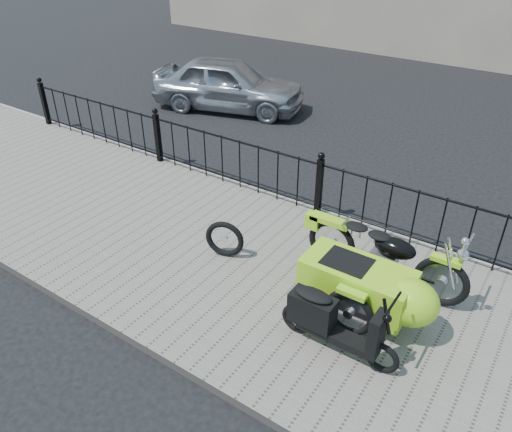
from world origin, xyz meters
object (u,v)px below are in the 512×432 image
Objects in this scene: sedan_car at (229,84)px; motorcycle_sidecar at (375,282)px; spare_tire at (225,239)px; scooter at (331,321)px.

motorcycle_sidecar is at bearing -146.62° from sedan_car.
scooter is at bearing -19.70° from spare_tire.
sedan_car reaches higher than spare_tire.
scooter is 8.33m from sedan_car.
sedan_car reaches higher than motorcycle_sidecar.
sedan_car is (-3.83, 5.20, 0.24)m from spare_tire.
motorcycle_sidecar is 0.83m from scooter.
motorcycle_sidecar reaches higher than spare_tire.
motorcycle_sidecar is at bearing 77.77° from scooter.
motorcycle_sidecar reaches higher than scooter.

